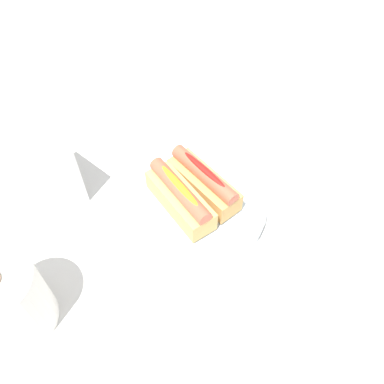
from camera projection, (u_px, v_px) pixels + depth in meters
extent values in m
plane|color=beige|center=(179.00, 211.00, 0.73)|extent=(2.40, 2.40, 0.00)
cylinder|color=silver|center=(192.00, 205.00, 0.72)|extent=(0.27, 0.27, 0.03)
torus|color=silver|center=(192.00, 201.00, 0.71)|extent=(0.27, 0.27, 0.01)
cube|color=tan|center=(204.00, 184.00, 0.70)|extent=(0.15, 0.07, 0.04)
cylinder|color=#BC563D|center=(204.00, 174.00, 0.68)|extent=(0.15, 0.04, 0.03)
ellipsoid|color=red|center=(204.00, 170.00, 0.67)|extent=(0.11, 0.03, 0.01)
cube|color=tan|center=(180.00, 200.00, 0.68)|extent=(0.16, 0.08, 0.04)
cylinder|color=#BC563D|center=(180.00, 190.00, 0.66)|extent=(0.15, 0.06, 0.03)
ellipsoid|color=gold|center=(179.00, 185.00, 0.65)|extent=(0.11, 0.03, 0.01)
cylinder|color=white|center=(303.00, 282.00, 0.59)|extent=(0.07, 0.07, 0.09)
cylinder|color=silver|center=(302.00, 284.00, 0.60)|extent=(0.06, 0.06, 0.07)
cylinder|color=white|center=(8.00, 302.00, 0.55)|extent=(0.11, 0.11, 0.13)
cube|color=white|center=(52.00, 167.00, 0.70)|extent=(0.11, 0.05, 0.15)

